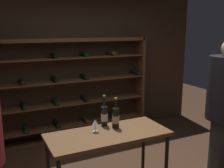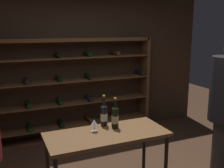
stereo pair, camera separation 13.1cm
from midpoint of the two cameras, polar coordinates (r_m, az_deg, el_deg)
back_wall at (r=4.96m, az=-6.06°, el=4.16°), size 5.06×0.10×2.66m
wine_rack at (r=4.78m, az=-7.65°, el=-1.39°), size 2.95×0.32×1.84m
tasting_table at (r=3.03m, az=0.19°, el=-12.09°), size 1.37×0.60×0.85m
wine_bottle_gold_foil at (r=3.10m, az=1.90°, el=-7.17°), size 0.09×0.09×0.37m
wine_bottle_amber_reserve at (r=3.17m, az=-0.55°, el=-6.71°), size 0.08×0.08×0.38m
wine_glass_stemmed_center at (r=3.00m, az=-2.64°, el=-8.41°), size 0.07×0.07×0.14m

